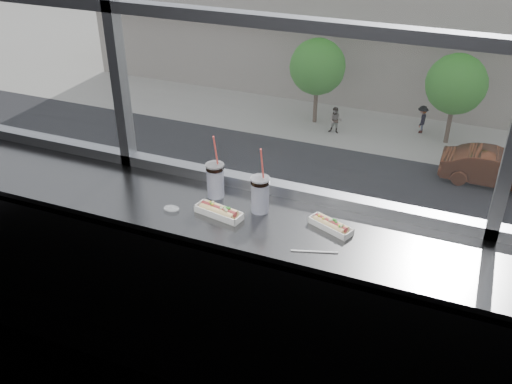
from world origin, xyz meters
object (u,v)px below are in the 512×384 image
at_px(loose_straw, 315,251).
at_px(car_near_b, 252,209).
at_px(pedestrian_b, 422,117).
at_px(soda_cup_right, 260,193).
at_px(car_near_c, 373,233).
at_px(hotdog_tray_right, 331,225).
at_px(tree_center, 456,84).
at_px(tree_left, 318,67).
at_px(car_far_b, 496,163).
at_px(hotdog_tray_left, 219,211).
at_px(soda_cup_left, 215,179).
at_px(wrapper, 171,208).
at_px(pedestrian_a, 336,118).

xyz_separation_m(loose_straw, car_near_b, (-7.18, 16.44, -11.05)).
bearing_deg(pedestrian_b, soda_cup_right, 3.38).
xyz_separation_m(loose_straw, car_near_c, (-2.12, 16.44, -10.90)).
height_order(hotdog_tray_right, tree_center, hotdog_tray_right).
xyz_separation_m(loose_straw, tree_center, (-0.56, 28.44, -8.70)).
bearing_deg(loose_straw, tree_left, 88.40).
distance_m(car_far_b, car_near_c, 9.01).
bearing_deg(loose_straw, car_near_c, 79.78).
bearing_deg(hotdog_tray_right, tree_center, 114.02).
relative_size(loose_straw, pedestrian_b, 0.11).
distance_m(hotdog_tray_left, soda_cup_right, 0.23).
bearing_deg(soda_cup_left, car_near_b, 112.05).
distance_m(loose_straw, wrapper, 0.78).
xyz_separation_m(car_near_b, tree_center, (6.62, 12.00, 2.35)).
distance_m(pedestrian_a, tree_center, 6.61).
xyz_separation_m(hotdog_tray_right, pedestrian_b, (-2.09, 29.03, -11.11)).
relative_size(hotdog_tray_left, car_near_c, 0.04).
height_order(car_near_b, pedestrian_a, car_near_b).
bearing_deg(tree_center, car_far_b, -57.12).
relative_size(soda_cup_right, tree_center, 0.07).
relative_size(wrapper, car_near_b, 0.02).
xyz_separation_m(soda_cup_left, car_near_c, (-1.49, 16.16, -11.01)).
xyz_separation_m(hotdog_tray_left, pedestrian_a, (-6.07, 27.21, -11.16)).
height_order(wrapper, car_near_b, wrapper).
relative_size(hotdog_tray_right, wrapper, 2.57).
distance_m(car_far_b, car_near_b, 12.20).
xyz_separation_m(soda_cup_right, tree_left, (-7.78, 28.20, -8.80)).
height_order(hotdog_tray_left, soda_cup_right, soda_cup_right).
bearing_deg(hotdog_tray_left, hotdog_tray_right, 20.61).
xyz_separation_m(car_near_b, pedestrian_a, (0.57, 10.89, -0.09)).
xyz_separation_m(wrapper, pedestrian_b, (-1.29, 29.18, -11.10)).
xyz_separation_m(car_far_b, car_near_c, (-4.15, -8.00, 0.03)).
height_order(hotdog_tray_left, car_far_b, hotdog_tray_left).
height_order(hotdog_tray_right, pedestrian_b, hotdog_tray_right).
relative_size(soda_cup_right, wrapper, 3.94).
relative_size(car_far_b, tree_center, 1.33).
height_order(hotdog_tray_right, loose_straw, hotdog_tray_right).
xyz_separation_m(hotdog_tray_right, car_far_b, (2.01, 24.23, -10.95)).
height_order(soda_cup_right, car_near_c, soda_cup_right).
height_order(soda_cup_right, car_far_b, soda_cup_right).
bearing_deg(tree_left, hotdog_tray_left, -74.97).
distance_m(pedestrian_a, pedestrian_b, 4.92).
bearing_deg(soda_cup_right, car_far_b, 84.36).
bearing_deg(wrapper, hotdog_tray_left, 11.21).
height_order(loose_straw, car_near_b, loose_straw).
bearing_deg(car_near_b, hotdog_tray_left, -165.71).
bearing_deg(car_near_c, wrapper, -171.85).
bearing_deg(wrapper, pedestrian_a, 102.06).
bearing_deg(pedestrian_a, soda_cup_left, -77.55).
height_order(soda_cup_left, car_far_b, soda_cup_left).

